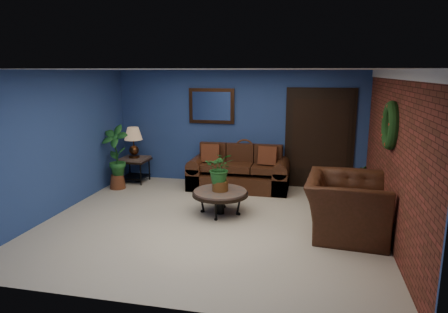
% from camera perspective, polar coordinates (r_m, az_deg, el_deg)
% --- Properties ---
extents(floor, '(5.50, 5.50, 0.00)m').
position_cam_1_polar(floor, '(6.77, -1.82, -9.35)').
color(floor, '#BFB39E').
rests_on(floor, ground).
extents(wall_back, '(5.50, 0.04, 2.50)m').
position_cam_1_polar(wall_back, '(8.83, 2.08, 4.14)').
color(wall_back, navy).
rests_on(wall_back, ground).
extents(wall_left, '(0.04, 5.00, 2.50)m').
position_cam_1_polar(wall_left, '(7.56, -22.56, 1.86)').
color(wall_left, navy).
rests_on(wall_left, ground).
extents(wall_right_brick, '(0.04, 5.00, 2.50)m').
position_cam_1_polar(wall_right_brick, '(6.34, 22.98, -0.00)').
color(wall_right_brick, maroon).
rests_on(wall_right_brick, ground).
extents(ceiling, '(5.50, 5.00, 0.02)m').
position_cam_1_polar(ceiling, '(6.29, -1.97, 12.33)').
color(ceiling, silver).
rests_on(ceiling, wall_back).
extents(crown_molding, '(0.03, 5.00, 0.14)m').
position_cam_1_polar(crown_molding, '(6.22, 23.61, 10.71)').
color(crown_molding, white).
rests_on(crown_molding, wall_right_brick).
extents(wall_mirror, '(1.02, 0.06, 0.77)m').
position_cam_1_polar(wall_mirror, '(8.86, -1.80, 7.23)').
color(wall_mirror, '#472613').
rests_on(wall_mirror, wall_back).
extents(closet_door, '(1.44, 0.06, 2.18)m').
position_cam_1_polar(closet_door, '(8.69, 13.47, 2.35)').
color(closet_door, black).
rests_on(closet_door, wall_back).
extents(wreath, '(0.16, 0.72, 0.72)m').
position_cam_1_polar(wreath, '(6.31, 22.70, 4.12)').
color(wreath, black).
rests_on(wreath, wall_right_brick).
extents(sofa, '(2.10, 0.91, 0.95)m').
position_cam_1_polar(sofa, '(8.59, 2.18, -2.49)').
color(sofa, '#421F12').
rests_on(sofa, ground).
extents(coffee_table, '(0.98, 0.98, 0.42)m').
position_cam_1_polar(coffee_table, '(7.03, -0.55, -5.35)').
color(coffee_table, '#4C4643').
rests_on(coffee_table, ground).
extents(end_table, '(0.62, 0.62, 0.56)m').
position_cam_1_polar(end_table, '(9.24, -12.65, -0.96)').
color(end_table, '#4C4643').
rests_on(end_table, ground).
extents(table_lamp, '(0.40, 0.40, 0.66)m').
position_cam_1_polar(table_lamp, '(9.13, -12.81, 2.49)').
color(table_lamp, '#472613').
rests_on(table_lamp, end_table).
extents(side_chair, '(0.50, 0.50, 1.04)m').
position_cam_1_polar(side_chair, '(8.55, 2.86, -0.63)').
color(side_chair, '#532917').
rests_on(side_chair, ground).
extents(armchair, '(1.33, 1.48, 0.90)m').
position_cam_1_polar(armchair, '(6.45, 17.13, -6.75)').
color(armchair, '#421F12').
rests_on(armchair, ground).
extents(coffee_plant, '(0.55, 0.49, 0.69)m').
position_cam_1_polar(coffee_plant, '(6.91, -0.55, -1.92)').
color(coffee_plant, brown).
rests_on(coffee_plant, coffee_table).
extents(floor_plant, '(0.46, 0.39, 0.89)m').
position_cam_1_polar(floor_plant, '(7.36, 18.12, -4.33)').
color(floor_plant, brown).
rests_on(floor_plant, ground).
extents(tall_plant, '(0.65, 0.50, 1.37)m').
position_cam_1_polar(tall_plant, '(8.75, -15.17, 0.21)').
color(tall_plant, brown).
rests_on(tall_plant, ground).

